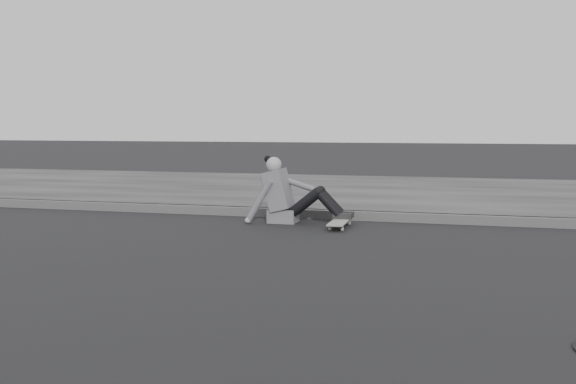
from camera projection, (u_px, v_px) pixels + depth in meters
name	position (u px, v px, depth m)	size (l,w,h in m)	color
ground	(229.00, 253.00, 6.40)	(80.00, 80.00, 0.00)	black
curb	(293.00, 213.00, 8.87)	(24.00, 0.16, 0.12)	#474747
sidewalk	(333.00, 191.00, 11.78)	(24.00, 6.00, 0.12)	#323232
skateboard	(340.00, 222.00, 8.00)	(0.20, 0.78, 0.09)	#9F9F9A
seated_woman	(288.00, 195.00, 8.39)	(1.38, 0.46, 0.88)	#5A595C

